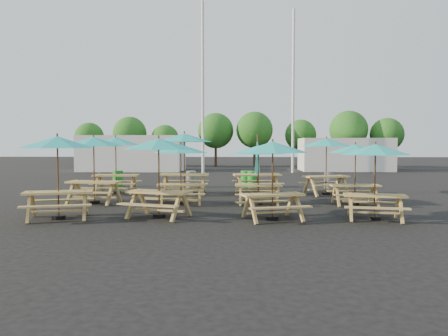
{
  "coord_description": "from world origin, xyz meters",
  "views": [
    {
      "loc": [
        0.75,
        -16.53,
        2.05
      ],
      "look_at": [
        0.0,
        1.5,
        1.1
      ],
      "focal_mm": 35.0,
      "sensor_mm": 36.0,
      "label": 1
    }
  ],
  "objects_px": {
    "picnic_unit_2": "(116,144)",
    "picnic_unit_7": "(258,153)",
    "picnic_unit_3": "(159,148)",
    "waste_bin_2": "(246,179)",
    "picnic_unit_0": "(57,147)",
    "picnic_unit_10": "(355,152)",
    "picnic_unit_11": "(326,146)",
    "picnic_unit_5": "(184,141)",
    "picnic_unit_8": "(257,169)",
    "picnic_unit_6": "(273,152)",
    "waste_bin_4": "(329,180)",
    "waste_bin_0": "(118,179)",
    "picnic_unit_4": "(181,152)",
    "waste_bin_3": "(253,179)",
    "picnic_unit_9": "(375,154)",
    "waste_bin_1": "(191,179)",
    "picnic_unit_1": "(94,145)"
  },
  "relations": [
    {
      "from": "picnic_unit_2",
      "to": "picnic_unit_11",
      "type": "height_order",
      "value": "picnic_unit_2"
    },
    {
      "from": "picnic_unit_6",
      "to": "waste_bin_4",
      "type": "bearing_deg",
      "value": 52.23
    },
    {
      "from": "picnic_unit_4",
      "to": "picnic_unit_6",
      "type": "height_order",
      "value": "picnic_unit_6"
    },
    {
      "from": "picnic_unit_3",
      "to": "picnic_unit_11",
      "type": "bearing_deg",
      "value": 63.14
    },
    {
      "from": "picnic_unit_4",
      "to": "picnic_unit_9",
      "type": "distance_m",
      "value": 6.44
    },
    {
      "from": "picnic_unit_2",
      "to": "picnic_unit_5",
      "type": "distance_m",
      "value": 2.93
    },
    {
      "from": "picnic_unit_5",
      "to": "picnic_unit_11",
      "type": "xyz_separation_m",
      "value": [
        5.86,
        0.08,
        -0.19
      ]
    },
    {
      "from": "waste_bin_1",
      "to": "picnic_unit_1",
      "type": "bearing_deg",
      "value": -114.43
    },
    {
      "from": "waste_bin_4",
      "to": "picnic_unit_2",
      "type": "bearing_deg",
      "value": -164.21
    },
    {
      "from": "picnic_unit_0",
      "to": "picnic_unit_3",
      "type": "xyz_separation_m",
      "value": [
        2.73,
        0.36,
        -0.04
      ]
    },
    {
      "from": "waste_bin_1",
      "to": "waste_bin_4",
      "type": "distance_m",
      "value": 6.6
    },
    {
      "from": "picnic_unit_4",
      "to": "waste_bin_1",
      "type": "relative_size",
      "value": 2.63
    },
    {
      "from": "picnic_unit_8",
      "to": "waste_bin_0",
      "type": "height_order",
      "value": "picnic_unit_8"
    },
    {
      "from": "waste_bin_1",
      "to": "waste_bin_4",
      "type": "height_order",
      "value": "same"
    },
    {
      "from": "picnic_unit_0",
      "to": "picnic_unit_8",
      "type": "bearing_deg",
      "value": 31.88
    },
    {
      "from": "waste_bin_2",
      "to": "waste_bin_3",
      "type": "distance_m",
      "value": 0.42
    },
    {
      "from": "picnic_unit_11",
      "to": "waste_bin_1",
      "type": "relative_size",
      "value": 3.33
    },
    {
      "from": "picnic_unit_6",
      "to": "picnic_unit_8",
      "type": "xyz_separation_m",
      "value": [
        -0.2,
        6.29,
        -0.84
      ]
    },
    {
      "from": "picnic_unit_2",
      "to": "picnic_unit_8",
      "type": "distance_m",
      "value": 6.04
    },
    {
      "from": "picnic_unit_1",
      "to": "waste_bin_2",
      "type": "bearing_deg",
      "value": 55.59
    },
    {
      "from": "picnic_unit_2",
      "to": "picnic_unit_11",
      "type": "distance_m",
      "value": 8.78
    },
    {
      "from": "picnic_unit_3",
      "to": "waste_bin_3",
      "type": "relative_size",
      "value": 3.2
    },
    {
      "from": "picnic_unit_1",
      "to": "picnic_unit_8",
      "type": "distance_m",
      "value": 6.71
    },
    {
      "from": "picnic_unit_0",
      "to": "picnic_unit_6",
      "type": "distance_m",
      "value": 5.9
    },
    {
      "from": "picnic_unit_6",
      "to": "waste_bin_0",
      "type": "distance_m",
      "value": 11.68
    },
    {
      "from": "picnic_unit_0",
      "to": "picnic_unit_11",
      "type": "xyz_separation_m",
      "value": [
        8.53,
        6.31,
        0.03
      ]
    },
    {
      "from": "picnic_unit_3",
      "to": "waste_bin_2",
      "type": "relative_size",
      "value": 3.2
    },
    {
      "from": "picnic_unit_11",
      "to": "waste_bin_0",
      "type": "relative_size",
      "value": 3.33
    },
    {
      "from": "picnic_unit_0",
      "to": "picnic_unit_10",
      "type": "bearing_deg",
      "value": 3.27
    },
    {
      "from": "waste_bin_2",
      "to": "waste_bin_0",
      "type": "bearing_deg",
      "value": -179.54
    },
    {
      "from": "picnic_unit_10",
      "to": "waste_bin_3",
      "type": "height_order",
      "value": "picnic_unit_10"
    },
    {
      "from": "picnic_unit_7",
      "to": "picnic_unit_9",
      "type": "relative_size",
      "value": 0.94
    },
    {
      "from": "picnic_unit_11",
      "to": "picnic_unit_7",
      "type": "bearing_deg",
      "value": -151.5
    },
    {
      "from": "waste_bin_1",
      "to": "waste_bin_2",
      "type": "height_order",
      "value": "same"
    },
    {
      "from": "picnic_unit_7",
      "to": "waste_bin_2",
      "type": "bearing_deg",
      "value": 93.09
    },
    {
      "from": "waste_bin_1",
      "to": "waste_bin_3",
      "type": "relative_size",
      "value": 1.0
    },
    {
      "from": "picnic_unit_9",
      "to": "waste_bin_0",
      "type": "bearing_deg",
      "value": 146.89
    },
    {
      "from": "picnic_unit_8",
      "to": "waste_bin_0",
      "type": "xyz_separation_m",
      "value": [
        -6.75,
        2.99,
        -0.63
      ]
    },
    {
      "from": "waste_bin_0",
      "to": "waste_bin_4",
      "type": "xyz_separation_m",
      "value": [
        10.26,
        -0.36,
        0.0
      ]
    },
    {
      "from": "picnic_unit_3",
      "to": "picnic_unit_10",
      "type": "distance_m",
      "value": 6.81
    },
    {
      "from": "picnic_unit_6",
      "to": "waste_bin_0",
      "type": "xyz_separation_m",
      "value": [
        -6.95,
        9.28,
        -1.47
      ]
    },
    {
      "from": "picnic_unit_8",
      "to": "picnic_unit_11",
      "type": "bearing_deg",
      "value": -9.56
    },
    {
      "from": "picnic_unit_1",
      "to": "waste_bin_1",
      "type": "bearing_deg",
      "value": 71.8
    },
    {
      "from": "picnic_unit_8",
      "to": "waste_bin_2",
      "type": "height_order",
      "value": "picnic_unit_8"
    },
    {
      "from": "picnic_unit_9",
      "to": "waste_bin_3",
      "type": "height_order",
      "value": "picnic_unit_9"
    },
    {
      "from": "picnic_unit_2",
      "to": "picnic_unit_7",
      "type": "distance_m",
      "value": 6.66
    },
    {
      "from": "picnic_unit_6",
      "to": "picnic_unit_2",
      "type": "bearing_deg",
      "value": 117.17
    },
    {
      "from": "picnic_unit_3",
      "to": "picnic_unit_4",
      "type": "distance_m",
      "value": 2.83
    },
    {
      "from": "picnic_unit_9",
      "to": "picnic_unit_10",
      "type": "relative_size",
      "value": 1.04
    },
    {
      "from": "waste_bin_4",
      "to": "waste_bin_0",
      "type": "bearing_deg",
      "value": 178.0
    }
  ]
}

